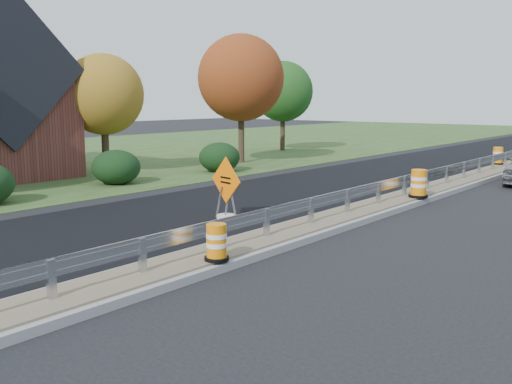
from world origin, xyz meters
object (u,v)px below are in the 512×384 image
Objects in this scene: caution_sign at (226,204)px; barrel_median_mid at (419,184)px; barrel_median_far at (498,156)px; barrel_median_near at (217,243)px.

barrel_median_mid is at bearing 73.82° from caution_sign.
barrel_median_near is at bearing -87.26° from barrel_median_far.
caution_sign is 2.12× the size of barrel_median_far.
barrel_median_near is (3.34, -3.96, 0.11)m from caution_sign.
barrel_median_mid is (-0.00, 10.37, 0.09)m from barrel_median_near.
caution_sign is 5.18m from barrel_median_near.
barrel_median_far is at bearing 92.74° from barrel_median_near.
barrel_median_near is at bearing -38.45° from caution_sign.
barrel_median_near is at bearing -90.00° from barrel_median_mid.
barrel_median_far is (-1.10, 12.62, -0.03)m from barrel_median_mid.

